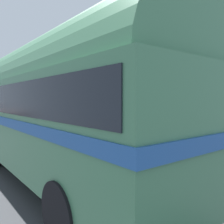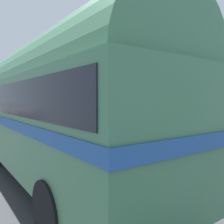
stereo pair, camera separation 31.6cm
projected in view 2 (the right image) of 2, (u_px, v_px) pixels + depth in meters
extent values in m
cube|color=#393A3D|center=(120.00, 158.00, 8.60)|extent=(32.00, 26.00, 0.02)
cube|color=tan|center=(82.00, 118.00, 19.99)|extent=(31.36, 1.80, 1.10)
sphere|color=tan|center=(19.00, 107.00, 19.20)|extent=(0.81, 0.81, 0.81)
sphere|color=#A98294|center=(57.00, 105.00, 19.87)|extent=(1.15, 1.15, 1.15)
cube|color=tan|center=(101.00, 104.00, 20.36)|extent=(1.77, 1.77, 1.32)
sphere|color=#B18890|center=(135.00, 104.00, 21.33)|extent=(1.36, 1.36, 1.36)
sphere|color=tan|center=(175.00, 105.00, 21.50)|extent=(1.17, 1.17, 1.17)
sphere|color=tan|center=(207.00, 104.00, 23.00)|extent=(1.14, 1.14, 1.14)
cube|color=yellow|center=(176.00, 138.00, 13.01)|extent=(0.12, 4.40, 0.01)
cube|color=gold|center=(216.00, 136.00, 13.65)|extent=(0.12, 4.40, 0.01)
cylinder|color=black|center=(56.00, 143.00, 8.95)|extent=(0.61, 1.00, 0.96)
cylinder|color=black|center=(52.00, 212.00, 3.43)|extent=(0.61, 1.00, 0.96)
cylinder|color=black|center=(157.00, 181.00, 4.72)|extent=(0.61, 1.00, 0.96)
cube|color=#427955|center=(55.00, 121.00, 6.13)|extent=(5.31, 8.70, 2.10)
cylinder|color=#427955|center=(54.00, 81.00, 6.08)|extent=(5.00, 8.31, 2.20)
cube|color=#24539A|center=(55.00, 119.00, 6.13)|extent=(5.39, 8.79, 0.20)
cube|color=black|center=(54.00, 99.00, 6.10)|extent=(5.22, 8.40, 0.64)
cube|color=silver|center=(15.00, 135.00, 9.65)|extent=(2.18, 0.98, 0.28)
cylinder|color=black|center=(179.00, 134.00, 12.35)|extent=(0.63, 0.22, 0.62)
cylinder|color=black|center=(165.00, 130.00, 13.82)|extent=(0.63, 0.22, 0.62)
cylinder|color=black|center=(220.00, 132.00, 13.04)|extent=(0.63, 0.22, 0.62)
cylinder|color=black|center=(202.00, 129.00, 14.51)|extent=(0.63, 0.22, 0.62)
cube|color=#B62B1A|center=(192.00, 123.00, 13.40)|extent=(4.15, 1.81, 0.84)
cube|color=black|center=(196.00, 110.00, 13.43)|extent=(2.24, 1.62, 0.68)
cylinder|color=black|center=(223.00, 132.00, 13.01)|extent=(0.63, 0.23, 0.62)
cylinder|color=black|center=(207.00, 129.00, 14.51)|extent=(0.63, 0.23, 0.62)
cylinder|color=#5B5B60|center=(99.00, 78.00, 15.06)|extent=(0.14, 0.14, 7.04)
cube|color=beige|center=(102.00, 28.00, 15.77)|extent=(0.44, 0.24, 0.18)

